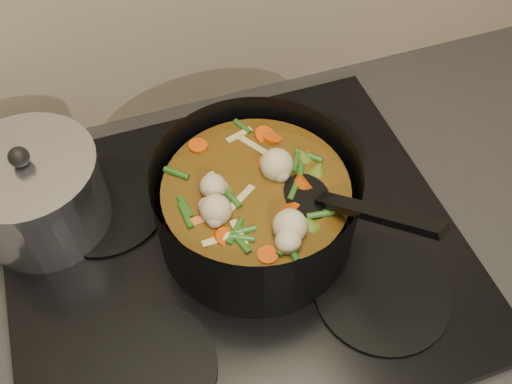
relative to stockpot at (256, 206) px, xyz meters
name	(u,v)px	position (x,y,z in m)	size (l,w,h in m)	color
counter	(243,369)	(-0.04, -0.02, -0.54)	(2.64, 0.64, 0.91)	brown
stovetop	(236,251)	(-0.04, -0.02, -0.07)	(0.62, 0.54, 0.03)	black
stockpot	(256,206)	(0.00, 0.00, 0.00)	(0.33, 0.36, 0.20)	black
saucepan	(37,193)	(-0.27, 0.12, 0.00)	(0.19, 0.19, 0.15)	silver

